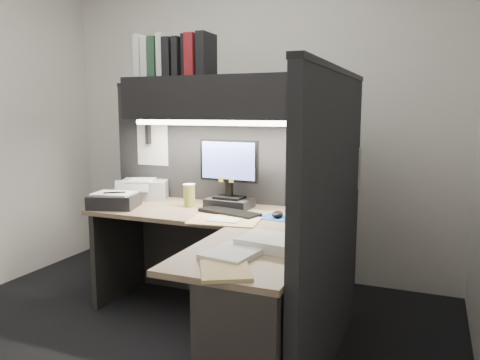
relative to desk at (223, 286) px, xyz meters
The scene contains 21 objects.
floor 0.61m from the desk, behind, with size 3.50×3.50×0.00m, color black.
wall_back 1.81m from the desk, 105.82° to the left, with size 3.50×0.04×2.70m, color white.
partition_back 1.07m from the desk, 113.00° to the left, with size 1.90×0.06×1.60m, color black.
partition_right 0.68m from the desk, 18.19° to the left, with size 0.06×1.50×1.60m, color black.
desk is the anchor object (origin of this frame).
overhead_shelf 1.33m from the desk, 111.79° to the left, with size 1.55×0.34×0.30m, color black.
task_light_tube 1.12m from the desk, 116.16° to the left, with size 0.04×0.04×1.32m, color white.
monitor 0.91m from the desk, 111.35° to the left, with size 0.45×0.22×0.48m.
keyboard 0.63m from the desk, 110.30° to the left, with size 0.44×0.15×0.02m, color black.
mousepad 0.62m from the desk, 75.59° to the left, with size 0.20×0.18×0.00m, color #1B4997.
mouse 0.64m from the desk, 75.42° to the left, with size 0.07×0.11×0.04m, color black.
telephone 0.87m from the desk, 62.91° to the left, with size 0.21×0.22×0.08m, color beige.
coffee_cup 0.92m from the desk, 131.28° to the left, with size 0.08×0.08×0.15m, color gold.
printer 1.36m from the desk, 142.55° to the left, with size 0.36×0.30×0.14m, color #9B9DA1.
notebook_stack 1.16m from the desk, 158.74° to the left, with size 0.32×0.26×0.10m, color black.
open_folder 0.46m from the desk, 113.32° to the left, with size 0.43×0.28×0.01m, color tan.
paper_stack_a 0.45m from the desk, 18.56° to the right, with size 0.28×0.24×0.05m, color white.
paper_stack_b 0.47m from the desk, 58.20° to the right, with size 0.22×0.28×0.03m, color white.
manila_stack 0.64m from the desk, 64.45° to the right, with size 0.21×0.27×0.02m, color tan.
binder_row 1.70m from the desk, 133.76° to the left, with size 0.57×0.25×0.31m.
pinned_papers 0.83m from the desk, 90.40° to the left, with size 1.76×1.31×0.51m.
Camera 1 is at (1.47, -2.27, 1.42)m, focal length 35.00 mm.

